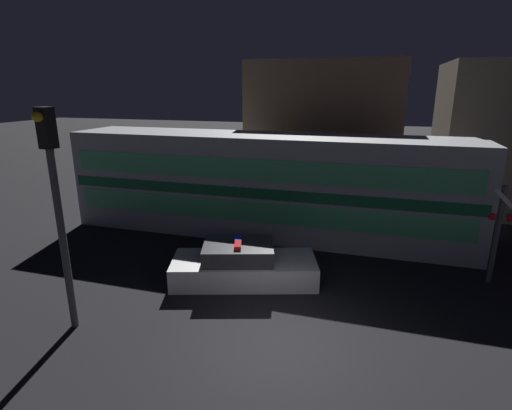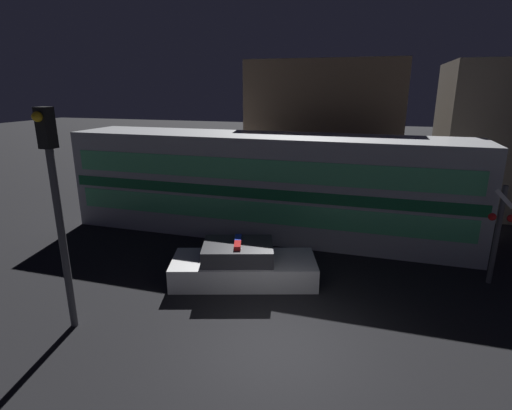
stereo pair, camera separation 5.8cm
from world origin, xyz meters
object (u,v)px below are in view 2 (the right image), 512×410
traffic_light_corner (56,199)px  crossing_signal_near (498,230)px  police_car (243,266)px  train (265,185)px

traffic_light_corner → crossing_signal_near: bearing=27.9°
police_car → traffic_light_corner: bearing=-149.9°
train → traffic_light_corner: 8.59m
crossing_signal_near → traffic_light_corner: bearing=-152.1°
police_car → traffic_light_corner: traffic_light_corner is taller
train → crossing_signal_near: size_ratio=5.19×
police_car → traffic_light_corner: size_ratio=0.88×
train → traffic_light_corner: bearing=-109.0°
police_car → crossing_signal_near: bearing=-1.7°
crossing_signal_near → traffic_light_corner: traffic_light_corner is taller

